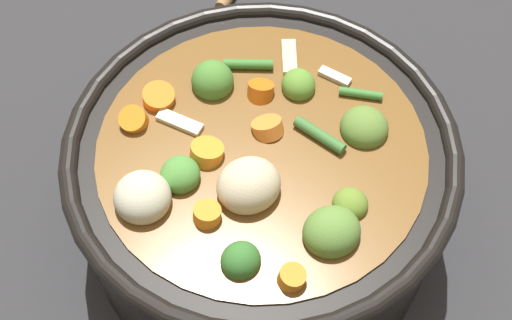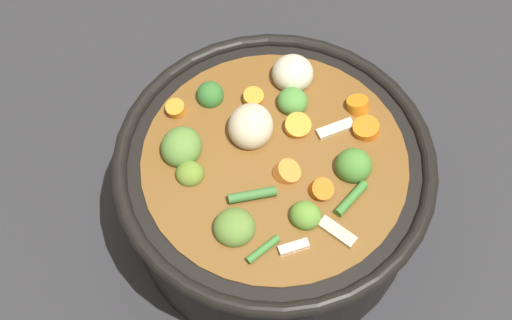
% 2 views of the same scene
% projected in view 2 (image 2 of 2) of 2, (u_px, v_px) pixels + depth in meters
% --- Properties ---
extents(ground_plane, '(1.10, 1.10, 0.00)m').
position_uv_depth(ground_plane, '(272.00, 214.00, 0.79)').
color(ground_plane, '#2D2D30').
extents(cooking_pot, '(0.33, 0.33, 0.15)m').
position_uv_depth(cooking_pot, '(273.00, 185.00, 0.73)').
color(cooking_pot, black).
rests_on(cooking_pot, ground_plane).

